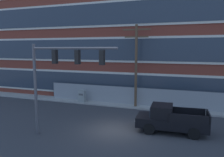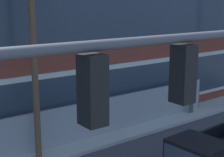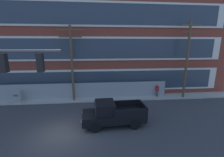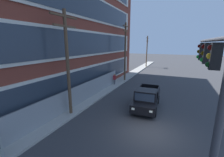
{
  "view_description": "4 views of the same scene",
  "coord_description": "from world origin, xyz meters",
  "px_view_note": "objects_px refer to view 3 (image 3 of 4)",
  "views": [
    {
      "loc": [
        4.94,
        -14.66,
        6.01
      ],
      "look_at": [
        -1.34,
        3.04,
        3.41
      ],
      "focal_mm": 35.0,
      "sensor_mm": 36.0,
      "label": 1
    },
    {
      "loc": [
        -5.62,
        -5.9,
        6.53
      ],
      "look_at": [
        2.97,
        5.48,
        3.38
      ],
      "focal_mm": 55.0,
      "sensor_mm": 36.0,
      "label": 2
    },
    {
      "loc": [
        2.73,
        -9.95,
        6.29
      ],
      "look_at": [
        4.06,
        3.91,
        3.17
      ],
      "focal_mm": 24.0,
      "sensor_mm": 36.0,
      "label": 3
    },
    {
      "loc": [
        -9.27,
        -1.39,
        5.89
      ],
      "look_at": [
        3.59,
        4.39,
        2.58
      ],
      "focal_mm": 24.0,
      "sensor_mm": 36.0,
      "label": 4
    }
  ],
  "objects_px": {
    "electrical_cabinet": "(17,97)",
    "pedestrian_near_cabinet": "(157,90)",
    "pickup_truck_black": "(112,114)",
    "utility_pole_near_corner": "(72,60)",
    "utility_pole_midblock": "(187,58)"
  },
  "relations": [
    {
      "from": "utility_pole_near_corner",
      "to": "pedestrian_near_cabinet",
      "type": "distance_m",
      "value": 10.56
    },
    {
      "from": "pickup_truck_black",
      "to": "utility_pole_near_corner",
      "type": "xyz_separation_m",
      "value": [
        -3.87,
        5.54,
        3.74
      ]
    },
    {
      "from": "electrical_cabinet",
      "to": "pedestrian_near_cabinet",
      "type": "distance_m",
      "value": 15.87
    },
    {
      "from": "pickup_truck_black",
      "to": "electrical_cabinet",
      "type": "relative_size",
      "value": 3.44
    },
    {
      "from": "electrical_cabinet",
      "to": "pickup_truck_black",
      "type": "bearing_deg",
      "value": -28.43
    },
    {
      "from": "pickup_truck_black",
      "to": "pedestrian_near_cabinet",
      "type": "bearing_deg",
      "value": 43.86
    },
    {
      "from": "electrical_cabinet",
      "to": "pedestrian_near_cabinet",
      "type": "bearing_deg",
      "value": 1.65
    },
    {
      "from": "electrical_cabinet",
      "to": "pedestrian_near_cabinet",
      "type": "relative_size",
      "value": 0.88
    },
    {
      "from": "utility_pole_near_corner",
      "to": "pedestrian_near_cabinet",
      "type": "height_order",
      "value": "utility_pole_near_corner"
    },
    {
      "from": "pickup_truck_black",
      "to": "electrical_cabinet",
      "type": "bearing_deg",
      "value": 151.57
    },
    {
      "from": "utility_pole_near_corner",
      "to": "utility_pole_midblock",
      "type": "relative_size",
      "value": 0.94
    },
    {
      "from": "utility_pole_midblock",
      "to": "pickup_truck_black",
      "type": "bearing_deg",
      "value": -149.68
    },
    {
      "from": "utility_pole_midblock",
      "to": "utility_pole_near_corner",
      "type": "bearing_deg",
      "value": 179.06
    },
    {
      "from": "pedestrian_near_cabinet",
      "to": "utility_pole_near_corner",
      "type": "bearing_deg",
      "value": -178.58
    },
    {
      "from": "pickup_truck_black",
      "to": "utility_pole_midblock",
      "type": "xyz_separation_m",
      "value": [
        9.11,
        5.33,
        3.93
      ]
    }
  ]
}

